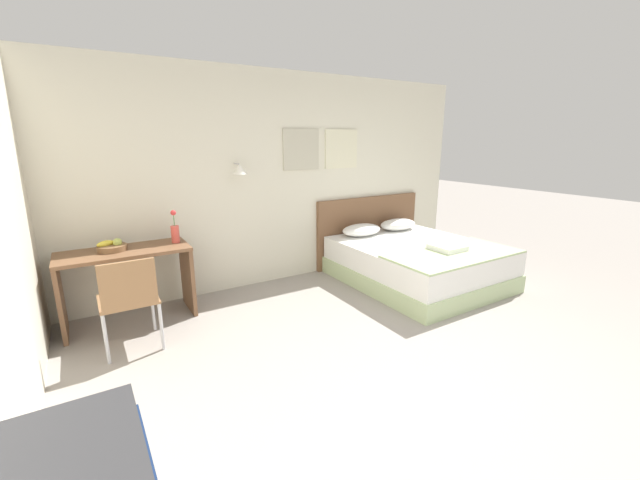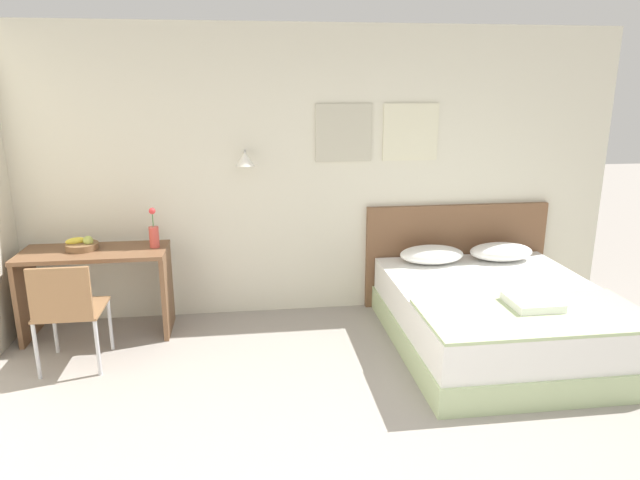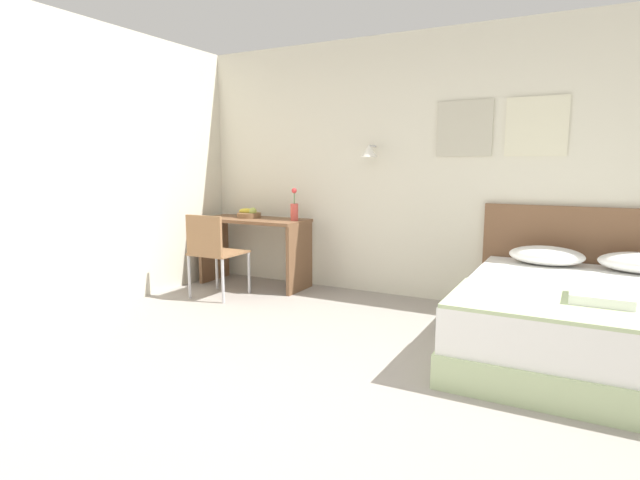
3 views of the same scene
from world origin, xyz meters
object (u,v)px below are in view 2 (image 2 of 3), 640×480
object	(u,v)px
bed	(498,318)
fruit_bowl	(82,245)
headboard	(456,254)
desk	(96,276)
pillow_right	(501,252)
throw_blanket	(536,315)
pillow_left	(432,254)
desk_chair	(67,307)
flower_vase	(154,234)
folded_towel_near_foot	(532,302)

from	to	relation	value
bed	fruit_bowl	distance (m)	3.57
headboard	desk	distance (m)	3.36
bed	pillow_right	size ratio (longest dim) A/B	3.29
bed	headboard	distance (m)	1.05
throw_blanket	fruit_bowl	size ratio (longest dim) A/B	5.93
pillow_left	desk_chair	size ratio (longest dim) A/B	0.70
desk_chair	flower_vase	distance (m)	0.96
throw_blanket	pillow_left	bearing A→B (deg)	104.41
folded_towel_near_foot	desk	distance (m)	3.58
headboard	pillow_right	bearing A→B (deg)	-37.89
bed	desk	xyz separation A→B (m)	(-3.35, 0.71, 0.28)
pillow_right	desk	xyz separation A→B (m)	(-3.69, -0.04, -0.06)
throw_blanket	fruit_bowl	distance (m)	3.71
headboard	desk	size ratio (longest dim) A/B	1.49
desk	folded_towel_near_foot	bearing A→B (deg)	-18.69
pillow_left	pillow_right	bearing A→B (deg)	0.00
pillow_left	folded_towel_near_foot	bearing A→B (deg)	-72.14
folded_towel_near_foot	desk	world-z (taller)	desk
pillow_right	headboard	bearing A→B (deg)	142.11
pillow_left	desk	distance (m)	3.01
pillow_left	folded_towel_near_foot	size ratio (longest dim) A/B	1.69
throw_blanket	fruit_bowl	xyz separation A→B (m)	(-3.45, 1.33, 0.28)
pillow_right	throw_blanket	distance (m)	1.37
desk_chair	throw_blanket	bearing A→B (deg)	-10.44
pillow_right	fruit_bowl	distance (m)	3.79
fruit_bowl	flower_vase	bearing A→B (deg)	-1.13
folded_towel_near_foot	flower_vase	bearing A→B (deg)	157.75
desk	fruit_bowl	xyz separation A→B (m)	(-0.10, 0.04, 0.27)
flower_vase	pillow_left	bearing A→B (deg)	0.20
headboard	desk_chair	xyz separation A→B (m)	(-3.41, -0.96, 0.02)
bed	desk_chair	world-z (taller)	desk_chair
headboard	fruit_bowl	bearing A→B (deg)	-175.65
pillow_left	flower_vase	distance (m)	2.52
pillow_right	throw_blanket	world-z (taller)	pillow_right
headboard	pillow_left	world-z (taller)	headboard
pillow_left	throw_blanket	size ratio (longest dim) A/B	0.37
pillow_left	pillow_right	size ratio (longest dim) A/B	1.00
pillow_left	desk	xyz separation A→B (m)	(-3.01, -0.04, -0.06)
folded_towel_near_foot	flower_vase	distance (m)	3.13
folded_towel_near_foot	headboard	bearing A→B (deg)	91.65
throw_blanket	desk	size ratio (longest dim) A/B	1.35
throw_blanket	desk	xyz separation A→B (m)	(-3.35, 1.29, 0.01)
headboard	folded_towel_near_foot	xyz separation A→B (m)	(0.04, -1.45, 0.07)
desk_chair	headboard	bearing A→B (deg)	15.80
pillow_right	flower_vase	xyz separation A→B (m)	(-3.18, -0.01, 0.29)
headboard	flower_vase	xyz separation A→B (m)	(-2.84, -0.27, 0.38)
fruit_bowl	desk_chair	bearing A→B (deg)	-86.69
pillow_left	flower_vase	xyz separation A→B (m)	(-2.50, -0.01, 0.29)
throw_blanket	flower_vase	xyz separation A→B (m)	(-2.84, 1.32, 0.36)
pillow_left	folded_towel_near_foot	world-z (taller)	pillow_left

